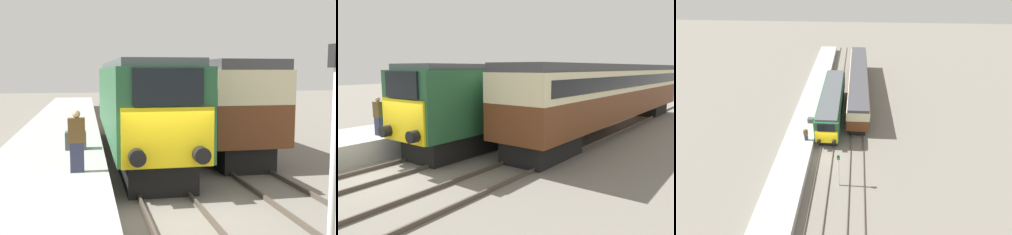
% 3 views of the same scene
% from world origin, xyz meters
% --- Properties ---
extents(ground_plane, '(120.00, 120.00, 0.00)m').
position_xyz_m(ground_plane, '(0.00, 0.00, 0.00)').
color(ground_plane, slate).
extents(platform_left, '(3.50, 50.00, 0.89)m').
position_xyz_m(platform_left, '(-3.30, 8.00, 0.45)').
color(platform_left, '#A8A8A3').
rests_on(platform_left, ground_plane).
extents(rails_near_track, '(1.51, 60.00, 0.14)m').
position_xyz_m(rails_near_track, '(0.00, 5.00, 0.07)').
color(rails_near_track, '#4C4238').
rests_on(rails_near_track, ground_plane).
extents(rails_far_track, '(1.50, 60.00, 0.14)m').
position_xyz_m(rails_far_track, '(3.40, 5.00, 0.07)').
color(rails_far_track, '#4C4238').
rests_on(rails_far_track, ground_plane).
extents(locomotive, '(2.70, 13.43, 3.91)m').
position_xyz_m(locomotive, '(0.00, 7.15, 2.17)').
color(locomotive, black).
rests_on(locomotive, ground_plane).
extents(passenger_carriage, '(2.75, 21.03, 3.94)m').
position_xyz_m(passenger_carriage, '(3.40, 13.33, 2.41)').
color(passenger_carriage, black).
rests_on(passenger_carriage, ground_plane).
extents(person_on_platform, '(0.44, 0.26, 1.65)m').
position_xyz_m(person_on_platform, '(-2.36, 1.09, 1.71)').
color(person_on_platform, '#2D334C').
rests_on(person_on_platform, platform_left).
extents(signal_post, '(0.24, 0.28, 3.96)m').
position_xyz_m(signal_post, '(1.70, -4.20, 2.35)').
color(signal_post, silver).
rests_on(signal_post, ground_plane).
extents(luggage_crate, '(0.70, 0.56, 0.60)m').
position_xyz_m(luggage_crate, '(-2.47, 4.45, 1.19)').
color(luggage_crate, '#4C4C51').
rests_on(luggage_crate, platform_left).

